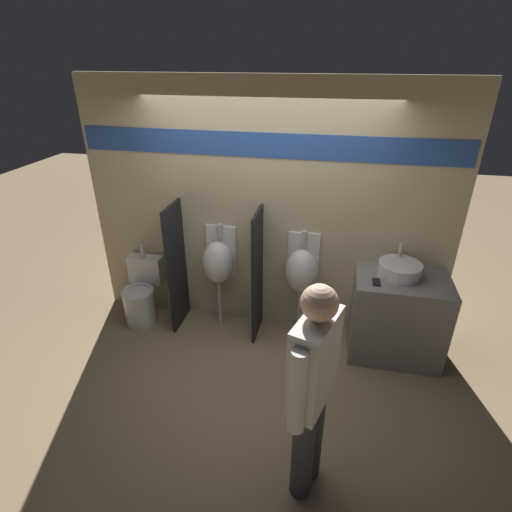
{
  "coord_description": "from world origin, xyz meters",
  "views": [
    {
      "loc": [
        0.74,
        -3.31,
        2.86
      ],
      "look_at": [
        0.0,
        0.17,
        1.05
      ],
      "focal_mm": 28.0,
      "sensor_mm": 36.0,
      "label": 1
    }
  ],
  "objects_px": {
    "toilet": "(141,295)",
    "person_in_vest": "(312,387)",
    "sink_basin": "(400,269)",
    "urinal_near_counter": "(218,262)",
    "urinal_far": "(301,271)",
    "cell_phone": "(376,282)"
  },
  "relations": [
    {
      "from": "cell_phone",
      "to": "urinal_far",
      "type": "bearing_deg",
      "value": 159.47
    },
    {
      "from": "sink_basin",
      "to": "cell_phone",
      "type": "bearing_deg",
      "value": -140.61
    },
    {
      "from": "sink_basin",
      "to": "person_in_vest",
      "type": "height_order",
      "value": "person_in_vest"
    },
    {
      "from": "toilet",
      "to": "person_in_vest",
      "type": "xyz_separation_m",
      "value": [
        2.1,
        -1.66,
        0.62
      ]
    },
    {
      "from": "urinal_near_counter",
      "to": "toilet",
      "type": "height_order",
      "value": "urinal_near_counter"
    },
    {
      "from": "urinal_near_counter",
      "to": "urinal_far",
      "type": "height_order",
      "value": "same"
    },
    {
      "from": "urinal_far",
      "to": "person_in_vest",
      "type": "distance_m",
      "value": 1.82
    },
    {
      "from": "urinal_far",
      "to": "person_in_vest",
      "type": "height_order",
      "value": "person_in_vest"
    },
    {
      "from": "urinal_far",
      "to": "toilet",
      "type": "relative_size",
      "value": 1.36
    },
    {
      "from": "urinal_near_counter",
      "to": "urinal_far",
      "type": "xyz_separation_m",
      "value": [
        0.92,
        0.0,
        0.0
      ]
    },
    {
      "from": "cell_phone",
      "to": "sink_basin",
      "type": "bearing_deg",
      "value": 39.39
    },
    {
      "from": "cell_phone",
      "to": "toilet",
      "type": "height_order",
      "value": "cell_phone"
    },
    {
      "from": "cell_phone",
      "to": "person_in_vest",
      "type": "height_order",
      "value": "person_in_vest"
    },
    {
      "from": "urinal_near_counter",
      "to": "person_in_vest",
      "type": "distance_m",
      "value": 2.15
    },
    {
      "from": "sink_basin",
      "to": "person_in_vest",
      "type": "bearing_deg",
      "value": -112.67
    },
    {
      "from": "person_in_vest",
      "to": "toilet",
      "type": "bearing_deg",
      "value": 69.55
    },
    {
      "from": "sink_basin",
      "to": "urinal_near_counter",
      "type": "relative_size",
      "value": 0.34
    },
    {
      "from": "urinal_far",
      "to": "person_in_vest",
      "type": "bearing_deg",
      "value": -81.88
    },
    {
      "from": "sink_basin",
      "to": "urinal_near_counter",
      "type": "bearing_deg",
      "value": 177.12
    },
    {
      "from": "sink_basin",
      "to": "person_in_vest",
      "type": "relative_size",
      "value": 0.24
    },
    {
      "from": "toilet",
      "to": "person_in_vest",
      "type": "distance_m",
      "value": 2.74
    },
    {
      "from": "urinal_near_counter",
      "to": "person_in_vest",
      "type": "xyz_separation_m",
      "value": [
        1.18,
        -1.79,
        0.15
      ]
    }
  ]
}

